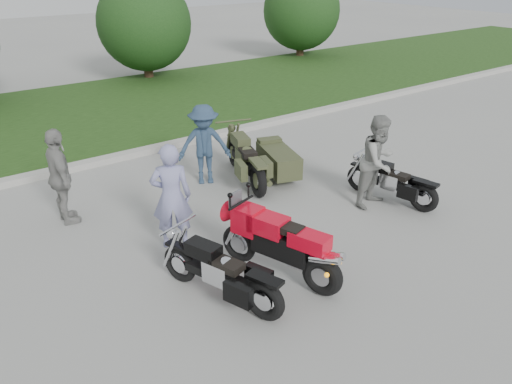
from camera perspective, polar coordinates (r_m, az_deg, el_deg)
ground at (r=8.27m, az=3.23°, el=-8.25°), size 80.00×80.00×0.00m
curb at (r=12.91m, az=-13.89°, el=4.27°), size 60.00×0.30×0.15m
grass_strip at (r=16.66m, az=-19.67°, el=8.28°), size 60.00×8.00×0.14m
tree_mid_right at (r=20.71m, az=-12.66°, el=18.29°), size 3.60×3.60×4.00m
tree_far_right at (r=25.05m, az=5.21°, el=19.92°), size 3.60×3.60×4.00m
sportbike_red at (r=7.64m, az=2.91°, el=-5.92°), size 0.88×2.14×1.04m
cruiser_left at (r=7.25m, az=-3.61°, el=-9.55°), size 0.88×2.12×0.84m
cruiser_right at (r=10.46m, az=15.55°, el=0.90°), size 0.62×2.02×0.78m
cruiser_sidecar at (r=11.10m, az=1.08°, el=3.58°), size 1.64×2.41×0.95m
person_stripe at (r=8.45m, az=-9.64°, el=-0.52°), size 0.81×0.71×1.87m
person_grey at (r=10.08m, az=13.82°, el=3.43°), size 1.01×0.84×1.85m
person_denim at (r=10.86m, az=-5.93°, el=5.40°), size 1.31×1.10×1.76m
person_back at (r=9.77m, az=-21.45°, el=1.58°), size 0.50×1.10×1.84m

